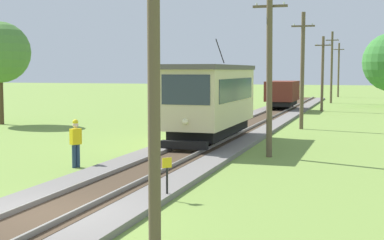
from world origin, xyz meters
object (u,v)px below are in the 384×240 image
(track_worker, at_px, (76,141))
(utility_pole_far, at_px, (322,73))
(red_tram, at_px, (211,99))
(trackside_signal_marker, at_px, (167,176))
(tree_left_near, at_px, (0,52))
(utility_pole_distant, at_px, (332,67))
(utility_pole_horizon, at_px, (339,69))
(utility_pole_foreground, at_px, (154,36))
(utility_pole_near_tram, at_px, (269,70))
(freight_car, at_px, (282,93))
(utility_pole_mid, at_px, (302,69))

(track_worker, bearing_deg, utility_pole_far, -70.49)
(utility_pole_far, height_order, track_worker, utility_pole_far)
(red_tram, relative_size, utility_pole_far, 1.31)
(trackside_signal_marker, height_order, tree_left_near, tree_left_near)
(track_worker, bearing_deg, utility_pole_distant, -67.39)
(utility_pole_horizon, bearing_deg, tree_left_near, -112.64)
(utility_pole_horizon, height_order, tree_left_near, utility_pole_horizon)
(utility_pole_far, relative_size, track_worker, 3.66)
(utility_pole_far, distance_m, utility_pole_distant, 12.63)
(red_tram, xyz_separation_m, utility_pole_foreground, (3.34, -16.12, 2.00))
(utility_pole_near_tram, distance_m, tree_left_near, 21.26)
(red_tram, distance_m, utility_pole_far, 24.55)
(utility_pole_near_tram, distance_m, utility_pole_far, 27.59)
(red_tram, xyz_separation_m, utility_pole_distant, (3.34, 36.91, 1.79))
(freight_car, bearing_deg, tree_left_near, -131.76)
(utility_pole_distant, bearing_deg, utility_pole_mid, -90.00)
(tree_left_near, bearing_deg, utility_pole_near_tram, -24.59)
(freight_car, bearing_deg, utility_pole_far, 14.67)
(red_tram, height_order, tree_left_near, tree_left_near)
(freight_car, bearing_deg, utility_pole_horizon, 83.29)
(utility_pole_foreground, xyz_separation_m, utility_pole_far, (0.00, 40.41, -0.83))
(utility_pole_near_tram, distance_m, trackside_signal_marker, 8.97)
(red_tram, height_order, utility_pole_far, utility_pole_far)
(utility_pole_far, bearing_deg, utility_pole_near_tram, -90.00)
(track_worker, bearing_deg, utility_pole_near_tram, -113.98)
(utility_pole_mid, height_order, tree_left_near, utility_pole_mid)
(utility_pole_mid, bearing_deg, utility_pole_foreground, -90.00)
(freight_car, distance_m, utility_pole_near_tram, 27.00)
(utility_pole_far, bearing_deg, utility_pole_horizon, 90.00)
(utility_pole_horizon, bearing_deg, track_worker, -96.07)
(utility_pole_distant, xyz_separation_m, tree_left_near, (-19.31, -31.37, 0.76))
(utility_pole_horizon, relative_size, tree_left_near, 1.07)
(utility_pole_near_tram, relative_size, track_worker, 3.90)
(trackside_signal_marker, distance_m, tree_left_near, 25.18)
(freight_car, distance_m, utility_pole_horizon, 28.69)
(utility_pole_far, xyz_separation_m, tree_left_near, (-19.31, -18.75, 1.38))
(utility_pole_distant, distance_m, tree_left_near, 36.85)
(utility_pole_mid, distance_m, utility_pole_distant, 28.33)
(track_worker, distance_m, tree_left_near, 18.97)
(red_tram, height_order, utility_pole_near_tram, utility_pole_near_tram)
(track_worker, relative_size, tree_left_near, 0.26)
(utility_pole_horizon, xyz_separation_m, trackside_signal_marker, (-1.37, -63.50, -3.04))
(utility_pole_near_tram, bearing_deg, utility_pole_mid, 90.00)
(utility_pole_far, height_order, utility_pole_distant, utility_pole_distant)
(utility_pole_horizon, distance_m, tree_left_near, 50.17)
(freight_car, bearing_deg, utility_pole_mid, -77.29)
(utility_pole_near_tram, height_order, utility_pole_mid, utility_pole_mid)
(utility_pole_distant, height_order, trackside_signal_marker, utility_pole_distant)
(utility_pole_horizon, bearing_deg, utility_pole_distant, -90.00)
(red_tram, distance_m, trackside_signal_marker, 11.93)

